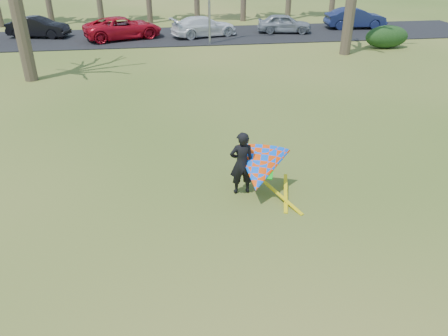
{
  "coord_description": "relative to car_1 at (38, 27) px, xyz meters",
  "views": [
    {
      "loc": [
        -1.49,
        -8.01,
        6.46
      ],
      "look_at": [
        0.0,
        2.0,
        1.1
      ],
      "focal_mm": 35.0,
      "sensor_mm": 36.0,
      "label": 1
    }
  ],
  "objects": [
    {
      "name": "ground",
      "position": [
        9.91,
        -25.94,
        -0.76
      ],
      "size": [
        100.0,
        100.0,
        0.0
      ],
      "primitive_type": "plane",
      "color": "#285813",
      "rests_on": "ground"
    },
    {
      "name": "parking_strip",
      "position": [
        9.91,
        -0.94,
        -0.73
      ],
      "size": [
        46.0,
        7.0,
        0.06
      ],
      "primitive_type": "cube",
      "color": "black",
      "rests_on": "ground"
    },
    {
      "name": "hedge_near",
      "position": [
        23.21,
        -6.7,
        -0.04
      ],
      "size": [
        2.89,
        1.31,
        1.45
      ],
      "primitive_type": "ellipsoid",
      "color": "#183814",
      "rests_on": "ground"
    },
    {
      "name": "car_1",
      "position": [
        0.0,
        0.0,
        0.0
      ],
      "size": [
        4.5,
        2.4,
        1.41
      ],
      "primitive_type": "imported",
      "rotation": [
        0.0,
        0.0,
        1.35
      ],
      "color": "black",
      "rests_on": "parking_strip"
    },
    {
      "name": "car_2",
      "position": [
        6.05,
        -1.4,
        0.05
      ],
      "size": [
        5.94,
        4.14,
        1.51
      ],
      "primitive_type": "imported",
      "rotation": [
        0.0,
        0.0,
        1.91
      ],
      "color": "red",
      "rests_on": "parking_strip"
    },
    {
      "name": "car_3",
      "position": [
        11.8,
        -1.4,
        -0.01
      ],
      "size": [
        5.14,
        3.24,
        1.39
      ],
      "primitive_type": "imported",
      "rotation": [
        0.0,
        0.0,
        1.86
      ],
      "color": "white",
      "rests_on": "parking_strip"
    },
    {
      "name": "car_4",
      "position": [
        17.91,
        -0.93,
        -0.02
      ],
      "size": [
        4.22,
        2.31,
        1.36
      ],
      "primitive_type": "imported",
      "rotation": [
        0.0,
        0.0,
        1.39
      ],
      "color": "#90959C",
      "rests_on": "parking_strip"
    },
    {
      "name": "car_5",
      "position": [
        23.95,
        0.02,
        0.07
      ],
      "size": [
        4.76,
        1.91,
        1.54
      ],
      "primitive_type": "imported",
      "rotation": [
        0.0,
        0.0,
        1.51
      ],
      "color": "navy",
      "rests_on": "parking_strip"
    },
    {
      "name": "kite_flyer",
      "position": [
        10.87,
        -23.62,
        0.09
      ],
      "size": [
        2.13,
        2.39,
        2.02
      ],
      "color": "black",
      "rests_on": "ground"
    }
  ]
}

